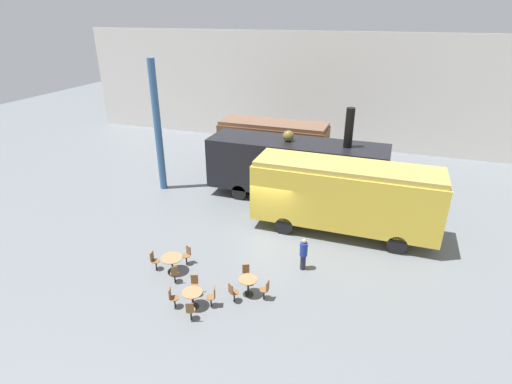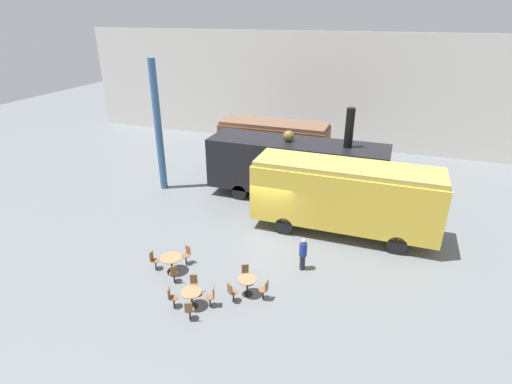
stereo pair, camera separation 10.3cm
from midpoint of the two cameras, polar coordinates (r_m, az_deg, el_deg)
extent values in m
plane|color=slate|center=(20.85, 1.86, -5.47)|extent=(80.00, 80.00, 0.00)
cube|color=silver|center=(33.60, 10.30, 13.99)|extent=(44.00, 0.15, 9.00)
cube|color=brown|center=(27.99, 2.65, 7.02)|extent=(7.42, 2.51, 2.47)
cube|color=brown|center=(27.61, 2.70, 9.70)|extent=(7.27, 2.31, 0.24)
cylinder|color=black|center=(26.83, 6.38, 2.90)|extent=(1.21, 0.12, 1.21)
cylinder|color=black|center=(29.02, 7.51, 4.53)|extent=(1.21, 0.12, 1.21)
cylinder|color=black|center=(28.09, -2.49, 4.04)|extent=(1.21, 0.12, 1.21)
cylinder|color=black|center=(30.19, -0.79, 5.54)|extent=(1.21, 0.12, 1.21)
cube|color=black|center=(23.62, 5.88, 3.70)|extent=(10.36, 2.80, 2.95)
cylinder|color=black|center=(22.38, 13.33, 8.89)|extent=(0.47, 0.47, 2.17)
sphere|color=brown|center=(23.17, 4.82, 7.97)|extent=(0.64, 0.64, 0.64)
cylinder|color=black|center=(22.57, 12.53, -2.28)|extent=(0.93, 0.12, 0.93)
cylinder|color=black|center=(25.00, 13.40, 0.34)|extent=(0.93, 0.12, 0.93)
cylinder|color=black|center=(23.93, -2.30, -0.08)|extent=(0.93, 0.12, 0.93)
cylinder|color=black|center=(26.23, -0.14, 2.21)|extent=(0.93, 0.12, 0.93)
cube|color=gold|center=(20.23, 12.68, -0.60)|extent=(9.09, 2.53, 2.86)
cube|color=tan|center=(19.64, 13.09, 3.49)|extent=(8.91, 2.33, 0.24)
cylinder|color=black|center=(19.82, 19.62, -7.21)|extent=(0.93, 0.12, 0.93)
cylinder|color=black|center=(21.94, 19.80, -4.04)|extent=(0.93, 0.12, 0.93)
cylinder|color=black|center=(20.31, 4.15, -4.89)|extent=(0.93, 0.12, 0.93)
cylinder|color=black|center=(22.39, 5.84, -2.01)|extent=(0.93, 0.12, 0.93)
cylinder|color=black|center=(16.20, -8.89, -15.81)|extent=(0.44, 0.44, 0.02)
cylinder|color=black|center=(15.99, -8.97, -14.89)|extent=(0.08, 0.08, 0.65)
cylinder|color=#9E754C|center=(15.78, -9.05, -13.94)|extent=(0.78, 0.78, 0.03)
cylinder|color=black|center=(16.58, -1.06, -14.37)|extent=(0.44, 0.44, 0.02)
cylinder|color=black|center=(16.36, -1.07, -13.39)|extent=(0.08, 0.08, 0.70)
cylinder|color=#9E754C|center=(16.13, -1.08, -12.36)|extent=(0.75, 0.75, 0.03)
cylinder|color=black|center=(18.18, -11.69, -11.00)|extent=(0.44, 0.44, 0.02)
cylinder|color=black|center=(17.98, -11.79, -10.10)|extent=(0.08, 0.08, 0.68)
cylinder|color=#9E754C|center=(17.79, -11.88, -9.16)|extent=(0.94, 0.94, 0.03)
cylinder|color=black|center=(16.17, -11.46, -15.21)|extent=(0.06, 0.06, 0.42)
cylinder|color=brown|center=(16.03, -11.52, -14.59)|extent=(0.36, 0.36, 0.03)
cube|color=brown|center=(15.92, -12.15, -13.94)|extent=(0.14, 0.28, 0.42)
cylinder|color=black|center=(15.55, -9.22, -16.89)|extent=(0.06, 0.06, 0.42)
cylinder|color=brown|center=(15.41, -9.28, -16.27)|extent=(0.36, 0.36, 0.03)
cube|color=brown|center=(15.15, -9.41, -16.00)|extent=(0.28, 0.14, 0.42)
cylinder|color=black|center=(16.00, -6.39, -15.30)|extent=(0.06, 0.06, 0.42)
cylinder|color=brown|center=(15.86, -6.43, -14.68)|extent=(0.36, 0.36, 0.03)
cube|color=brown|center=(15.71, -5.89, -14.04)|extent=(0.14, 0.28, 0.42)
cylinder|color=black|center=(16.61, -8.67, -13.75)|extent=(0.06, 0.06, 0.42)
cylinder|color=brown|center=(16.47, -8.72, -13.13)|extent=(0.36, 0.36, 0.03)
cube|color=brown|center=(16.46, -8.71, -12.18)|extent=(0.28, 0.14, 0.42)
cylinder|color=black|center=(16.16, -3.07, -14.71)|extent=(0.06, 0.06, 0.42)
cylinder|color=brown|center=(16.01, -3.09, -14.09)|extent=(0.36, 0.36, 0.03)
cube|color=brown|center=(15.81, -3.58, -13.66)|extent=(0.26, 0.19, 0.42)
cylinder|color=black|center=(16.25, 1.19, -14.41)|extent=(0.06, 0.06, 0.42)
cylinder|color=brown|center=(16.11, 1.20, -13.78)|extent=(0.36, 0.36, 0.03)
cube|color=brown|center=(15.93, 1.73, -13.28)|extent=(0.06, 0.29, 0.42)
cylinder|color=black|center=(16.99, -1.31, -12.43)|extent=(0.06, 0.06, 0.42)
cylinder|color=brown|center=(16.85, -1.32, -11.81)|extent=(0.36, 0.36, 0.03)
cube|color=brown|center=(16.85, -1.38, -10.89)|extent=(0.28, 0.17, 0.42)
cylinder|color=black|center=(18.37, -13.97, -10.09)|extent=(0.06, 0.06, 0.42)
cylinder|color=brown|center=(18.24, -14.05, -9.50)|extent=(0.36, 0.36, 0.03)
cube|color=brown|center=(18.18, -14.56, -8.84)|extent=(0.07, 0.29, 0.42)
cylinder|color=black|center=(17.44, -11.45, -11.88)|extent=(0.06, 0.06, 0.42)
cylinder|color=brown|center=(17.31, -11.51, -11.28)|extent=(0.36, 0.36, 0.03)
cube|color=brown|center=(17.05, -11.51, -10.96)|extent=(0.25, 0.21, 0.42)
cylinder|color=black|center=(18.43, -9.81, -9.53)|extent=(0.06, 0.06, 0.42)
cylinder|color=brown|center=(18.30, -9.86, -8.95)|extent=(0.36, 0.36, 0.03)
cube|color=brown|center=(18.26, -9.53, -8.17)|extent=(0.28, 0.15, 0.42)
cylinder|color=#262633|center=(17.89, 6.81, -9.93)|extent=(0.24, 0.24, 0.71)
cylinder|color=navy|center=(17.52, 6.92, -8.13)|extent=(0.34, 0.34, 0.63)
sphere|color=tan|center=(17.30, 6.99, -6.97)|extent=(0.20, 0.20, 0.20)
cylinder|color=#386093|center=(25.09, -13.69, 9.01)|extent=(0.44, 0.44, 8.00)
camera|label=1|loc=(0.05, -89.86, 0.06)|focal=28.00mm
camera|label=2|loc=(0.05, 90.14, -0.06)|focal=28.00mm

